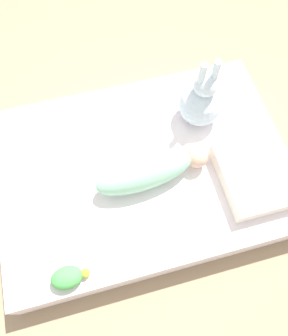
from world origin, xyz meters
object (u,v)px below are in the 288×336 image
at_px(swaddled_baby, 150,171).
at_px(pillow, 255,175).
at_px(bunny_plush, 201,101).
at_px(turtle_plush, 68,277).

relative_size(swaddled_baby, pillow, 1.47).
relative_size(bunny_plush, turtle_plush, 2.44).
height_order(swaddled_baby, turtle_plush, swaddled_baby).
xyz_separation_m(swaddled_baby, turtle_plush, (-0.45, -0.36, -0.04)).
distance_m(bunny_plush, turtle_plush, 1.02).
relative_size(pillow, turtle_plush, 2.33).
height_order(pillow, turtle_plush, pillow).
bearing_deg(pillow, bunny_plush, 108.79).
relative_size(swaddled_baby, turtle_plush, 3.42).
bearing_deg(pillow, swaddled_baby, 164.67).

